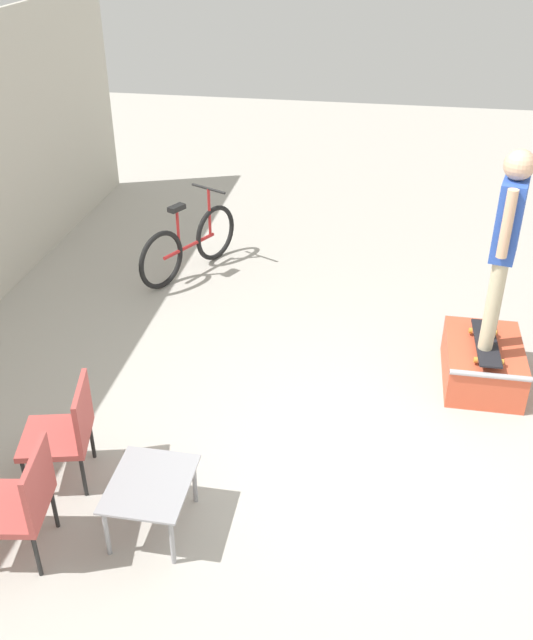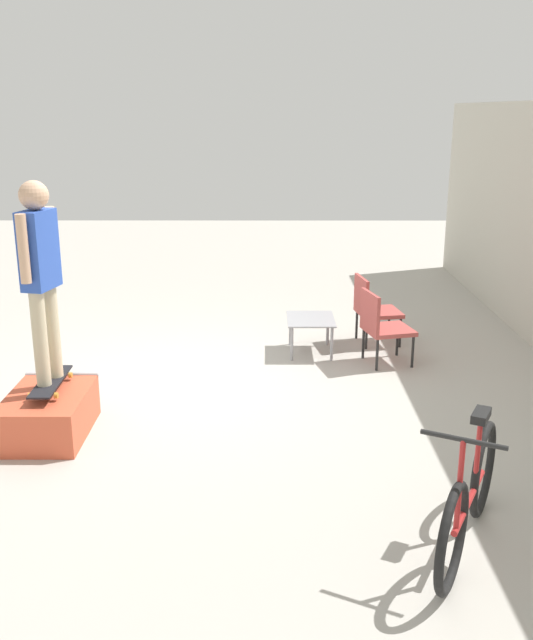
{
  "view_description": "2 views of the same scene",
  "coord_description": "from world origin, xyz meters",
  "px_view_note": "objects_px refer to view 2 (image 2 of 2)",
  "views": [
    {
      "loc": [
        -4.57,
        -0.03,
        4.03
      ],
      "look_at": [
        0.67,
        0.89,
        0.87
      ],
      "focal_mm": 40.0,
      "sensor_mm": 36.0,
      "label": 1
    },
    {
      "loc": [
        7.36,
        0.92,
        2.88
      ],
      "look_at": [
        0.25,
        0.9,
        0.78
      ],
      "focal_mm": 40.0,
      "sensor_mm": 36.0,
      "label": 2
    }
  ],
  "objects_px": {
    "coffee_table": "(311,323)",
    "bicycle": "(469,498)",
    "skateboard_on_ramp": "(51,382)",
    "patio_chair_left": "(372,307)",
    "person_skater": "(40,265)",
    "skate_ramp_box": "(49,414)",
    "patio_chair_right": "(381,324)"
  },
  "relations": [
    {
      "from": "coffee_table",
      "to": "bicycle",
      "type": "distance_m",
      "value": 4.19
    },
    {
      "from": "skateboard_on_ramp",
      "to": "coffee_table",
      "type": "height_order",
      "value": "skateboard_on_ramp"
    },
    {
      "from": "patio_chair_left",
      "to": "coffee_table",
      "type": "bearing_deg",
      "value": 105.25
    },
    {
      "from": "skateboard_on_ramp",
      "to": "person_skater",
      "type": "height_order",
      "value": "person_skater"
    },
    {
      "from": "coffee_table",
      "to": "bicycle",
      "type": "xyz_separation_m",
      "value": [
        4.1,
        0.83,
        0.0
      ]
    },
    {
      "from": "skate_ramp_box",
      "to": "patio_chair_right",
      "type": "bearing_deg",
      "value": 120.1
    },
    {
      "from": "person_skater",
      "to": "bicycle",
      "type": "xyz_separation_m",
      "value": [
        1.86,
        3.35,
        -1.2
      ]
    },
    {
      "from": "skateboard_on_ramp",
      "to": "person_skater",
      "type": "bearing_deg",
      "value": 0.0
    },
    {
      "from": "coffee_table",
      "to": "person_skater",
      "type": "bearing_deg",
      "value": -48.28
    },
    {
      "from": "person_skater",
      "to": "coffee_table",
      "type": "relative_size",
      "value": 2.58
    },
    {
      "from": "coffee_table",
      "to": "patio_chair_right",
      "type": "xyz_separation_m",
      "value": [
        0.4,
        0.8,
        0.11
      ]
    },
    {
      "from": "patio_chair_left",
      "to": "bicycle",
      "type": "relative_size",
      "value": 0.57
    },
    {
      "from": "skate_ramp_box",
      "to": "patio_chair_left",
      "type": "distance_m",
      "value": 4.3
    },
    {
      "from": "skateboard_on_ramp",
      "to": "patio_chair_right",
      "type": "distance_m",
      "value": 3.8
    },
    {
      "from": "bicycle",
      "to": "patio_chair_left",
      "type": "bearing_deg",
      "value": -152.73
    },
    {
      "from": "patio_chair_left",
      "to": "bicycle",
      "type": "height_order",
      "value": "bicycle"
    },
    {
      "from": "skate_ramp_box",
      "to": "bicycle",
      "type": "xyz_separation_m",
      "value": [
        1.77,
        3.37,
        0.18
      ]
    },
    {
      "from": "person_skater",
      "to": "coffee_table",
      "type": "height_order",
      "value": "person_skater"
    },
    {
      "from": "person_skater",
      "to": "bicycle",
      "type": "height_order",
      "value": "person_skater"
    },
    {
      "from": "skate_ramp_box",
      "to": "patio_chair_left",
      "type": "height_order",
      "value": "patio_chair_left"
    },
    {
      "from": "skateboard_on_ramp",
      "to": "skate_ramp_box",
      "type": "bearing_deg",
      "value": -11.5
    },
    {
      "from": "person_skater",
      "to": "patio_chair_left",
      "type": "bearing_deg",
      "value": 140.56
    },
    {
      "from": "skate_ramp_box",
      "to": "person_skater",
      "type": "height_order",
      "value": "person_skater"
    },
    {
      "from": "bicycle",
      "to": "patio_chair_right",
      "type": "bearing_deg",
      "value": -152.67
    },
    {
      "from": "skate_ramp_box",
      "to": "skateboard_on_ramp",
      "type": "xyz_separation_m",
      "value": [
        -0.09,
        0.02,
        0.28
      ]
    },
    {
      "from": "skate_ramp_box",
      "to": "coffee_table",
      "type": "xyz_separation_m",
      "value": [
        -2.34,
        2.54,
        0.18
      ]
    },
    {
      "from": "skateboard_on_ramp",
      "to": "person_skater",
      "type": "relative_size",
      "value": 0.45
    },
    {
      "from": "patio_chair_left",
      "to": "patio_chair_right",
      "type": "height_order",
      "value": "same"
    },
    {
      "from": "person_skater",
      "to": "patio_chair_right",
      "type": "height_order",
      "value": "person_skater"
    },
    {
      "from": "coffee_table",
      "to": "patio_chair_right",
      "type": "bearing_deg",
      "value": 63.46
    },
    {
      "from": "person_skater",
      "to": "bicycle",
      "type": "bearing_deg",
      "value": 73.38
    },
    {
      "from": "bicycle",
      "to": "skate_ramp_box",
      "type": "bearing_deg",
      "value": -90.8
    }
  ]
}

